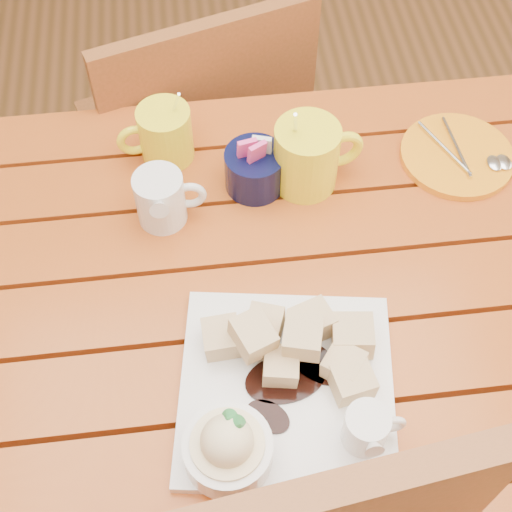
{
  "coord_description": "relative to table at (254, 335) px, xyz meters",
  "views": [
    {
      "loc": [
        -0.06,
        -0.51,
        1.59
      ],
      "look_at": [
        0.01,
        0.02,
        0.82
      ],
      "focal_mm": 50.0,
      "sensor_mm": 36.0,
      "label": 1
    }
  ],
  "objects": [
    {
      "name": "table",
      "position": [
        0.0,
        0.0,
        0.0
      ],
      "size": [
        1.2,
        0.79,
        0.75
      ],
      "color": "#8E3812",
      "rests_on": "ground"
    },
    {
      "name": "coffee_mug_left",
      "position": [
        -0.11,
        0.28,
        0.16
      ],
      "size": [
        0.12,
        0.08,
        0.14
      ],
      "rotation": [
        0.0,
        0.0,
        0.15
      ],
      "color": "yellow",
      "rests_on": "table"
    },
    {
      "name": "cream_pitcher",
      "position": [
        -0.11,
        0.15,
        0.15
      ],
      "size": [
        0.1,
        0.09,
        0.09
      ],
      "rotation": [
        0.0,
        0.0,
        -0.01
      ],
      "color": "white",
      "rests_on": "table"
    },
    {
      "name": "dessert_plate",
      "position": [
        0.01,
        -0.16,
        0.14
      ],
      "size": [
        0.3,
        0.3,
        0.11
      ],
      "rotation": [
        0.0,
        0.0,
        -0.16
      ],
      "color": "white",
      "rests_on": "table"
    },
    {
      "name": "coffee_mug_right",
      "position": [
        0.11,
        0.2,
        0.16
      ],
      "size": [
        0.14,
        0.1,
        0.16
      ],
      "rotation": [
        0.0,
        0.0,
        0.15
      ],
      "color": "yellow",
      "rests_on": "table"
    },
    {
      "name": "chair_far",
      "position": [
        -0.05,
        0.56,
        -0.16
      ],
      "size": [
        0.51,
        0.51,
        0.86
      ],
      "rotation": [
        0.0,
        0.0,
        3.44
      ],
      "color": "brown",
      "rests_on": "ground"
    },
    {
      "name": "sugar_caddy",
      "position": [
        0.03,
        0.2,
        0.14
      ],
      "size": [
        0.09,
        0.09,
        0.1
      ],
      "color": "black",
      "rests_on": "table"
    },
    {
      "name": "orange_saucer",
      "position": [
        0.35,
        0.22,
        0.11
      ],
      "size": [
        0.18,
        0.18,
        0.02
      ],
      "rotation": [
        0.0,
        0.0,
        0.22
      ],
      "color": "orange",
      "rests_on": "table"
    },
    {
      "name": "ground",
      "position": [
        0.0,
        -0.0,
        -0.64
      ],
      "size": [
        5.0,
        5.0,
        0.0
      ],
      "primitive_type": "plane",
      "color": "brown",
      "rests_on": "ground"
    }
  ]
}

